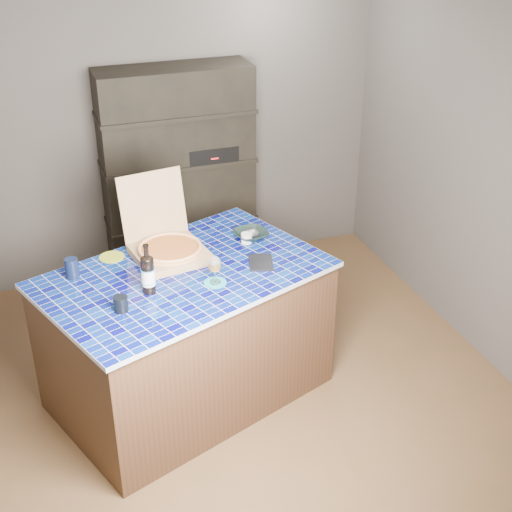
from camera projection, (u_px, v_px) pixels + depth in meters
name	position (u px, v px, depth m)	size (l,w,h in m)	color
room	(236.00, 214.00, 4.36)	(3.50, 3.50, 3.50)	brown
shelving_unit	(179.00, 177.00, 5.79)	(1.20, 0.41, 1.80)	black
kitchen_island	(187.00, 335.00, 4.58)	(1.97, 1.61, 0.93)	#44281A
pizza_box	(168.00, 246.00, 4.52)	(0.52, 0.60, 0.48)	#A27553
mead_bottle	(148.00, 274.00, 4.11)	(0.08, 0.08, 0.31)	black
teal_trivet	(215.00, 283.00, 4.25)	(0.14, 0.14, 0.01)	teal
wine_glass	(215.00, 265.00, 4.19)	(0.08, 0.08, 0.17)	white
tumbler	(121.00, 304.00, 3.96)	(0.08, 0.08, 0.09)	black
dvd_case	(261.00, 262.00, 4.46)	(0.15, 0.21, 0.02)	black
bowl	(251.00, 235.00, 4.76)	(0.22, 0.22, 0.05)	black
foil_contents	(251.00, 233.00, 4.75)	(0.12, 0.10, 0.06)	#ABA8B4
white_jar	(247.00, 238.00, 4.70)	(0.07, 0.07, 0.06)	silver
navy_cup	(72.00, 268.00, 4.28)	(0.08, 0.08, 0.12)	black
green_trivet	(112.00, 257.00, 4.53)	(0.16, 0.16, 0.01)	#99A623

